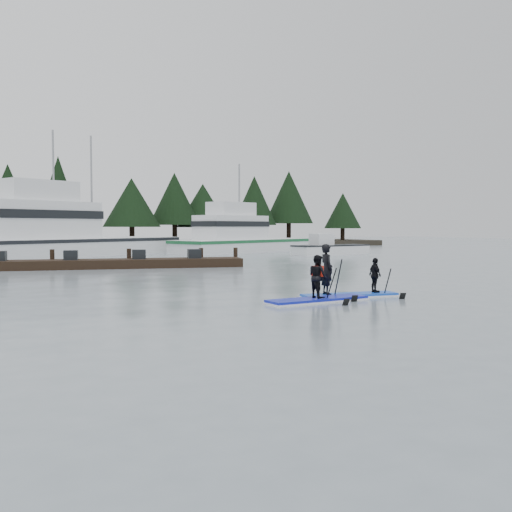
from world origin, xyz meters
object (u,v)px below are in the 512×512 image
floating_dock (110,264)px  paddleboard_solo (318,286)px  fishing_boat_large (59,246)px  paddleboard_duo (346,279)px  fishing_boat_medium (242,245)px

floating_dock → paddleboard_solo: 16.60m
fishing_boat_large → paddleboard_duo: fishing_boat_large is taller
fishing_boat_medium → paddleboard_solo: (-13.22, -29.71, -0.14)m
fishing_boat_large → floating_dock: bearing=-112.7°
floating_dock → paddleboard_duo: 16.34m
fishing_boat_large → paddleboard_duo: (3.40, -29.15, -0.21)m
fishing_boat_large → fishing_boat_medium: size_ratio=1.28×
floating_dock → paddleboard_duo: bearing=-63.6°
fishing_boat_large → paddleboard_solo: fishing_boat_large is taller
fishing_boat_medium → paddleboard_duo: 31.51m
fishing_boat_medium → paddleboard_solo: fishing_boat_medium is taller
floating_dock → paddleboard_solo: (1.71, -16.52, 0.22)m
fishing_boat_medium → paddleboard_solo: size_ratio=4.53×
paddleboard_solo → paddleboard_duo: paddleboard_duo is taller
paddleboard_duo → paddleboard_solo: bearing=-150.2°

